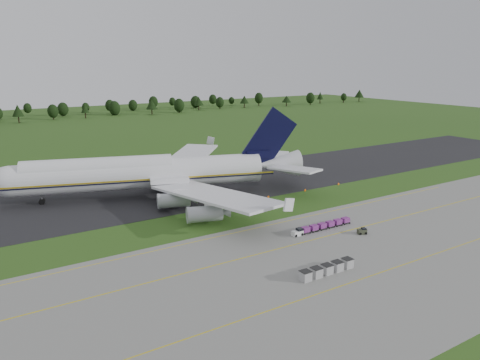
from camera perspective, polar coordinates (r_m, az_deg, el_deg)
ground at (r=113.41m, az=0.91°, el=-4.03°), size 600.00×600.00×0.00m
apron at (r=88.87m, az=13.19°, el=-9.75°), size 300.00×52.00×0.06m
taxiway at (r=136.68m, az=-5.53°, el=-0.87°), size 300.00×40.00×0.08m
apron_markings at (r=93.43m, az=10.11°, el=-8.34°), size 300.00×30.20×0.01m
tree_line at (r=318.40m, az=-18.91°, el=8.26°), size 528.17×21.26×11.89m
aircraft at (r=127.43m, az=-11.15°, el=0.88°), size 83.21×77.44×23.39m
baggage_train at (r=103.59m, az=9.84°, el=-5.58°), size 15.99×1.45×1.39m
utility_cart at (r=103.03m, az=14.65°, el=-6.11°), size 2.14×1.68×1.03m
uld_row at (r=83.24m, az=10.56°, el=-10.64°), size 11.34×1.74×1.72m
edge_markers at (r=129.23m, az=5.78°, el=-1.66°), size 38.91×0.30×0.60m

